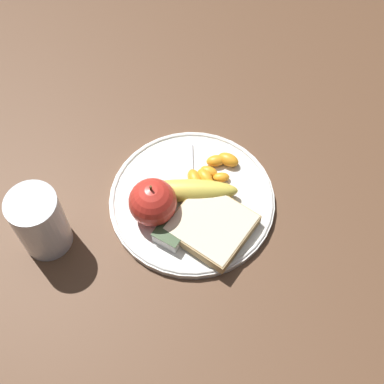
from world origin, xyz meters
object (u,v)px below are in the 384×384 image
(plate, at_px, (192,200))
(jam_packet, at_px, (169,235))
(banana, at_px, (185,191))
(bread_slice, at_px, (212,225))
(apple, at_px, (153,202))
(fork, at_px, (190,196))
(juice_glass, at_px, (41,223))

(plate, xyz_separation_m, jam_packet, (-0.01, 0.08, 0.01))
(banana, xyz_separation_m, bread_slice, (-0.06, 0.03, -0.01))
(jam_packet, bearing_deg, bread_slice, -134.78)
(apple, height_order, jam_packet, apple)
(fork, xyz_separation_m, jam_packet, (-0.01, 0.08, 0.01))
(plate, xyz_separation_m, juice_glass, (0.15, 0.16, 0.04))
(apple, height_order, banana, apple)
(juice_glass, height_order, jam_packet, juice_glass)
(plate, bearing_deg, jam_packet, 94.78)
(apple, distance_m, jam_packet, 0.05)
(bread_slice, height_order, fork, bread_slice)
(bread_slice, xyz_separation_m, fork, (0.06, -0.03, -0.01))
(juice_glass, bearing_deg, bread_slice, -146.66)
(plate, distance_m, juice_glass, 0.23)
(plate, height_order, banana, banana)
(banana, bearing_deg, apple, 62.36)
(juice_glass, bearing_deg, fork, -131.63)
(apple, relative_size, jam_packet, 1.93)
(fork, bearing_deg, apple, -62.22)
(juice_glass, height_order, apple, juice_glass)
(plate, bearing_deg, fork, -28.11)
(apple, distance_m, bread_slice, 0.09)
(plate, xyz_separation_m, fork, (0.00, -0.00, 0.01))
(plate, bearing_deg, bread_slice, 149.62)
(jam_packet, bearing_deg, plate, -85.22)
(juice_glass, xyz_separation_m, banana, (-0.14, -0.16, -0.02))
(plate, relative_size, bread_slice, 2.19)
(juice_glass, relative_size, apple, 1.39)
(fork, bearing_deg, bread_slice, 27.59)
(fork, relative_size, jam_packet, 3.57)
(juice_glass, xyz_separation_m, jam_packet, (-0.16, -0.09, -0.03))
(apple, relative_size, bread_slice, 0.69)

